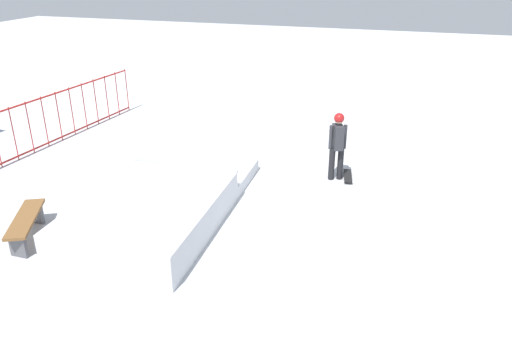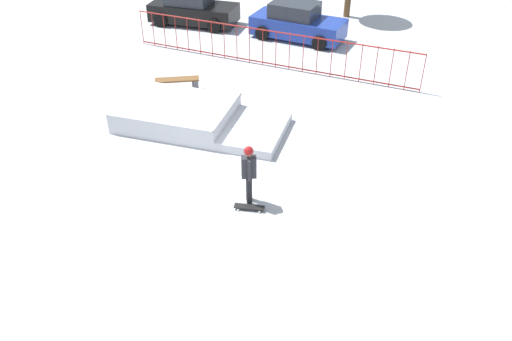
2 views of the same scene
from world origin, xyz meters
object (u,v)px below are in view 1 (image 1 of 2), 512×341
Objects in this scene: skate_ramp at (160,206)px; park_bench at (26,223)px; skater at (338,141)px; skateboard at (348,176)px.

skate_ramp reaches higher than park_bench.
park_bench is (-4.71, 5.35, -0.65)m from skater.
park_bench is (-1.51, 2.15, 0.04)m from skate_ramp.
skater is 2.10× the size of skateboard.
skater is at bearing -48.63° from park_bench.
skate_ramp is 3.41× the size of park_bench.
skater is (3.20, -3.20, 0.69)m from skate_ramp.
skater is 7.16m from park_bench.
skate_ramp is at bearing 111.54° from skater.
skater is 0.99m from skateboard.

